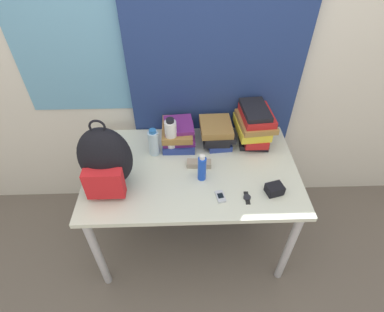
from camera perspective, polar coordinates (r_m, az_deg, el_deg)
The scene contains 15 objects.
ground_plane at distance 2.26m, azimuth 0.37°, elevation -23.40°, with size 12.00×12.00×0.00m, color #665B51.
wall_back at distance 1.99m, azimuth -0.64°, elevation 18.29°, with size 6.00×0.06×2.50m.
curtain_blue at distance 1.95m, azimuth 4.60°, elevation 17.63°, with size 1.11×0.04×2.50m.
desk at distance 1.93m, azimuth 0.00°, elevation -4.04°, with size 1.31×0.81×0.75m.
backpack at distance 1.71m, azimuth -16.19°, elevation -0.80°, with size 0.30×0.25×0.45m.
book_stack_left at distance 2.01m, azimuth -2.62°, elevation 4.33°, with size 0.22×0.28×0.16m.
book_stack_center at distance 2.02m, azimuth 4.74°, elevation 4.59°, with size 0.23×0.27×0.15m.
book_stack_right at distance 2.03m, azimuth 11.76°, elevation 5.79°, with size 0.25×0.30×0.26m.
water_bottle at distance 1.93m, azimuth -7.30°, elevation 2.56°, with size 0.07×0.07×0.19m.
sports_bottle at distance 1.91m, azimuth -4.03°, elevation 3.75°, with size 0.08×0.08×0.26m.
sunscreen_bottle at distance 1.75m, azimuth 1.92°, elevation -2.31°, with size 0.05×0.05×0.18m.
cell_phone at distance 1.71m, azimuth 5.42°, elevation -7.71°, with size 0.06×0.09×0.02m.
sunglasses_case at distance 1.87m, azimuth 1.34°, elevation -1.47°, with size 0.15×0.07×0.04m.
camera_pouch at distance 1.77m, azimuth 15.45°, elevation -6.11°, with size 0.11×0.10×0.06m.
wristwatch at distance 1.73m, azimuth 10.44°, elevation -7.80°, with size 0.04×0.09×0.01m.
Camera 1 is at (-0.04, -0.92, 2.07)m, focal length 28.00 mm.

